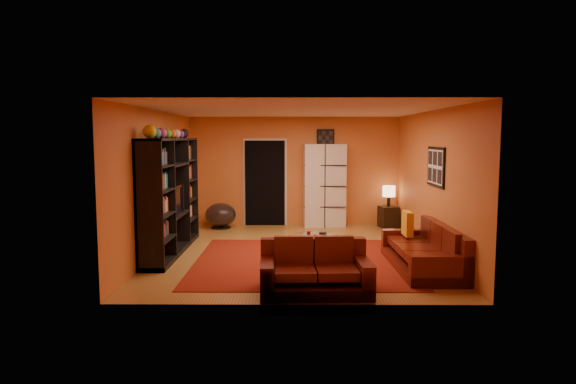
{
  "coord_description": "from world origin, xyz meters",
  "views": [
    {
      "loc": [
        -0.06,
        -9.32,
        2.12
      ],
      "look_at": [
        -0.13,
        0.1,
        1.11
      ],
      "focal_mm": 32.0,
      "sensor_mm": 36.0,
      "label": 1
    }
  ],
  "objects_px": {
    "loveseat": "(315,271)",
    "tv": "(172,200)",
    "sofa": "(428,252)",
    "table_lamp": "(389,192)",
    "entertainment_unit": "(171,196)",
    "bowl_chair": "(221,215)",
    "side_table": "(388,217)",
    "storage_cabinet": "(324,185)",
    "coffee_table": "(314,239)"
  },
  "relations": [
    {
      "from": "sofa",
      "to": "table_lamp",
      "type": "height_order",
      "value": "table_lamp"
    },
    {
      "from": "entertainment_unit",
      "to": "coffee_table",
      "type": "distance_m",
      "value": 2.78
    },
    {
      "from": "loveseat",
      "to": "coffee_table",
      "type": "bearing_deg",
      "value": -4.66
    },
    {
      "from": "coffee_table",
      "to": "sofa",
      "type": "bearing_deg",
      "value": -13.84
    },
    {
      "from": "storage_cabinet",
      "to": "side_table",
      "type": "distance_m",
      "value": 1.68
    },
    {
      "from": "entertainment_unit",
      "to": "side_table",
      "type": "xyz_separation_m",
      "value": [
        4.5,
        2.62,
        -0.8
      ]
    },
    {
      "from": "entertainment_unit",
      "to": "tv",
      "type": "xyz_separation_m",
      "value": [
        0.05,
        -0.1,
        -0.07
      ]
    },
    {
      "from": "sofa",
      "to": "table_lamp",
      "type": "relative_size",
      "value": 4.6
    },
    {
      "from": "tv",
      "to": "bowl_chair",
      "type": "relative_size",
      "value": 1.25
    },
    {
      "from": "sofa",
      "to": "table_lamp",
      "type": "xyz_separation_m",
      "value": [
        0.08,
        3.83,
        0.56
      ]
    },
    {
      "from": "coffee_table",
      "to": "side_table",
      "type": "xyz_separation_m",
      "value": [
        1.9,
        3.39,
        -0.15
      ]
    },
    {
      "from": "tv",
      "to": "sofa",
      "type": "distance_m",
      "value": 4.56
    },
    {
      "from": "storage_cabinet",
      "to": "tv",
      "type": "bearing_deg",
      "value": -140.3
    },
    {
      "from": "tv",
      "to": "loveseat",
      "type": "bearing_deg",
      "value": -133.01
    },
    {
      "from": "entertainment_unit",
      "to": "tv",
      "type": "distance_m",
      "value": 0.13
    },
    {
      "from": "side_table",
      "to": "table_lamp",
      "type": "height_order",
      "value": "table_lamp"
    },
    {
      "from": "loveseat",
      "to": "entertainment_unit",
      "type": "bearing_deg",
      "value": 43.81
    },
    {
      "from": "loveseat",
      "to": "bowl_chair",
      "type": "xyz_separation_m",
      "value": [
        -1.98,
        4.92,
        0.03
      ]
    },
    {
      "from": "sofa",
      "to": "tv",
      "type": "bearing_deg",
      "value": 164.89
    },
    {
      "from": "coffee_table",
      "to": "bowl_chair",
      "type": "xyz_separation_m",
      "value": [
        -2.04,
        3.26,
        -0.08
      ]
    },
    {
      "from": "tv",
      "to": "storage_cabinet",
      "type": "xyz_separation_m",
      "value": [
        2.94,
        2.9,
        -0.0
      ]
    },
    {
      "from": "entertainment_unit",
      "to": "sofa",
      "type": "height_order",
      "value": "entertainment_unit"
    },
    {
      "from": "table_lamp",
      "to": "storage_cabinet",
      "type": "bearing_deg",
      "value": 173.34
    },
    {
      "from": "coffee_table",
      "to": "table_lamp",
      "type": "height_order",
      "value": "table_lamp"
    },
    {
      "from": "sofa",
      "to": "coffee_table",
      "type": "xyz_separation_m",
      "value": [
        -1.82,
        0.45,
        0.12
      ]
    },
    {
      "from": "loveseat",
      "to": "bowl_chair",
      "type": "bearing_deg",
      "value": 19.35
    },
    {
      "from": "loveseat",
      "to": "table_lamp",
      "type": "xyz_separation_m",
      "value": [
        1.96,
        5.04,
        0.56
      ]
    },
    {
      "from": "entertainment_unit",
      "to": "table_lamp",
      "type": "bearing_deg",
      "value": 30.27
    },
    {
      "from": "entertainment_unit",
      "to": "sofa",
      "type": "distance_m",
      "value": 4.64
    },
    {
      "from": "tv",
      "to": "storage_cabinet",
      "type": "height_order",
      "value": "storage_cabinet"
    },
    {
      "from": "tv",
      "to": "side_table",
      "type": "relative_size",
      "value": 1.81
    },
    {
      "from": "loveseat",
      "to": "side_table",
      "type": "bearing_deg",
      "value": -23.82
    },
    {
      "from": "entertainment_unit",
      "to": "table_lamp",
      "type": "xyz_separation_m",
      "value": [
        4.5,
        2.62,
        -0.21
      ]
    },
    {
      "from": "sofa",
      "to": "side_table",
      "type": "distance_m",
      "value": 3.83
    },
    {
      "from": "tv",
      "to": "coffee_table",
      "type": "bearing_deg",
      "value": -104.56
    },
    {
      "from": "tv",
      "to": "storage_cabinet",
      "type": "bearing_deg",
      "value": -45.44
    },
    {
      "from": "loveseat",
      "to": "storage_cabinet",
      "type": "height_order",
      "value": "storage_cabinet"
    },
    {
      "from": "sofa",
      "to": "bowl_chair",
      "type": "xyz_separation_m",
      "value": [
        -3.85,
        3.71,
        0.03
      ]
    },
    {
      "from": "loveseat",
      "to": "side_table",
      "type": "height_order",
      "value": "loveseat"
    },
    {
      "from": "storage_cabinet",
      "to": "coffee_table",
      "type": "bearing_deg",
      "value": -101.26
    },
    {
      "from": "entertainment_unit",
      "to": "storage_cabinet",
      "type": "distance_m",
      "value": 4.1
    },
    {
      "from": "loveseat",
      "to": "coffee_table",
      "type": "relative_size",
      "value": 1.74
    },
    {
      "from": "tv",
      "to": "loveseat",
      "type": "height_order",
      "value": "tv"
    },
    {
      "from": "coffee_table",
      "to": "table_lamp",
      "type": "relative_size",
      "value": 1.81
    },
    {
      "from": "table_lamp",
      "to": "coffee_table",
      "type": "bearing_deg",
      "value": -119.32
    },
    {
      "from": "tv",
      "to": "coffee_table",
      "type": "xyz_separation_m",
      "value": [
        2.55,
        -0.66,
        -0.58
      ]
    },
    {
      "from": "loveseat",
      "to": "tv",
      "type": "bearing_deg",
      "value": 44.44
    },
    {
      "from": "side_table",
      "to": "table_lamp",
      "type": "bearing_deg",
      "value": 0.0
    },
    {
      "from": "side_table",
      "to": "sofa",
      "type": "bearing_deg",
      "value": -91.25
    },
    {
      "from": "storage_cabinet",
      "to": "side_table",
      "type": "relative_size",
      "value": 3.91
    }
  ]
}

